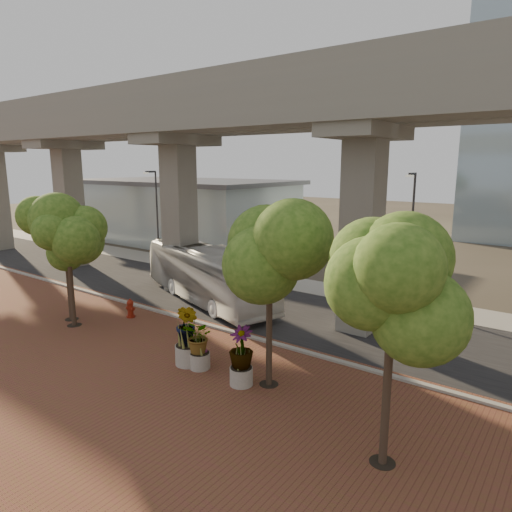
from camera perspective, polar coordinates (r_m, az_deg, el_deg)
The scene contains 18 objects.
ground at distance 24.26m, azimuth -2.62°, elevation -7.59°, with size 160.00×160.00×0.00m, color #363127.
brick_plaza at distance 19.18m, azimuth -18.30°, elevation -13.42°, with size 70.00×13.00×0.06m, color brown.
asphalt_road at distance 25.76m, azimuth 0.20°, elevation -6.39°, with size 90.00×8.00×0.04m, color black.
curb_strip at distance 22.81m, azimuth -5.83°, elevation -8.69°, with size 70.00×0.25×0.16m, color gray.
far_sidewalk at distance 30.18m, azimuth 6.40°, elevation -3.76°, with size 90.00×3.00×0.06m, color gray.
transit_viaduct at distance 24.53m, azimuth 0.21°, elevation 9.99°, with size 72.00×5.60×12.40m.
station_pavilion at distance 48.51m, azimuth -9.14°, elevation 5.75°, with size 23.00×13.00×6.30m.
transit_bus at distance 26.69m, azimuth -6.12°, elevation -2.30°, with size 2.69×11.47×3.20m, color silver.
fire_hydrant at distance 24.74m, azimuth -15.43°, elevation -6.32°, with size 0.49×0.44×0.99m.
planter_front at distance 18.05m, azimuth -7.10°, elevation -10.27°, with size 1.79×1.79×1.97m.
planter_right at distance 16.61m, azimuth -1.87°, elevation -11.65°, with size 2.06×2.06×2.20m.
planter_left at distance 18.35m, azimuth -8.59°, elevation -8.89°, with size 2.26×2.26×2.49m.
street_tree_far_west at distance 24.49m, azimuth -22.83°, elevation 2.90°, with size 4.10×4.10×6.47m.
street_tree_near_west at distance 23.60m, azimuth -22.44°, elevation 1.14°, with size 3.36×3.36×5.53m.
street_tree_near_east at distance 15.52m, azimuth 1.72°, elevation 1.69°, with size 4.25×4.25×7.17m.
street_tree_far_east at distance 11.80m, azimuth 16.74°, elevation -4.26°, with size 3.75×3.75×6.49m.
streetlamp_west at distance 35.65m, azimuth -12.39°, elevation 5.38°, with size 0.36×1.07×7.37m.
streetlamp_east at distance 25.92m, azimuth 18.79°, elevation 2.91°, with size 0.37×1.08×7.42m.
Camera 1 is at (14.51, -17.77, 7.91)m, focal length 32.00 mm.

